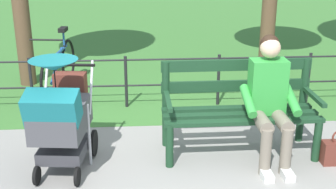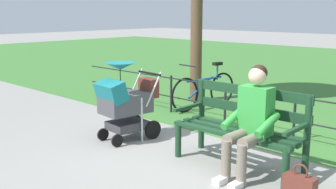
% 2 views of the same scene
% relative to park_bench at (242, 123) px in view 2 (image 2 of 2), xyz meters
% --- Properties ---
extents(ground_plane, '(60.00, 60.00, 0.00)m').
position_rel_park_bench_xyz_m(ground_plane, '(0.59, 0.12, -0.53)').
color(ground_plane, gray).
extents(park_bench, '(1.61, 0.62, 0.96)m').
position_rel_park_bench_xyz_m(park_bench, '(0.00, 0.00, 0.00)').
color(park_bench, '#193D23').
rests_on(park_bench, ground).
extents(person_on_bench, '(0.54, 0.74, 1.28)m').
position_rel_park_bench_xyz_m(person_on_bench, '(-0.26, 0.22, 0.15)').
color(person_on_bench, slate).
rests_on(person_on_bench, ground).
extents(stroller, '(0.59, 0.93, 1.15)m').
position_rel_park_bench_xyz_m(stroller, '(1.78, 0.33, 0.07)').
color(stroller, black).
rests_on(stroller, ground).
extents(handbag, '(0.32, 0.14, 0.37)m').
position_rel_park_bench_xyz_m(handbag, '(-0.95, 0.38, -0.40)').
color(handbag, brown).
rests_on(handbag, ground).
extents(park_fence, '(8.60, 0.04, 0.70)m').
position_rel_park_bench_xyz_m(park_fence, '(0.09, -1.33, -0.10)').
color(park_fence, black).
rests_on(park_fence, ground).
extents(bicycle, '(0.44, 1.65, 0.89)m').
position_rel_park_bench_xyz_m(bicycle, '(2.18, -2.01, -0.16)').
color(bicycle, black).
rests_on(bicycle, ground).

